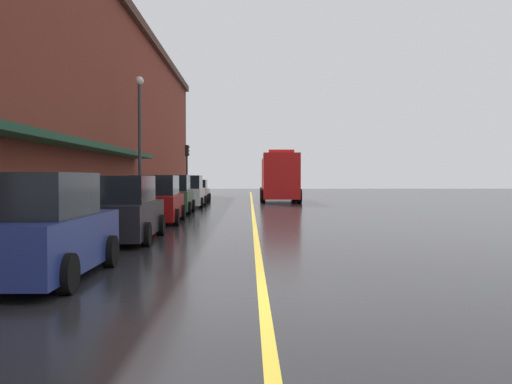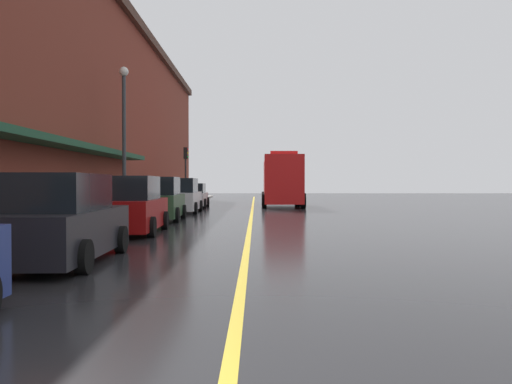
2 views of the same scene
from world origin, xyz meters
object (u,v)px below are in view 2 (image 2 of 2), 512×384
(parked_car_1, at_px, (57,221))
(traffic_light_near, at_px, (184,164))
(parked_car_3, at_px, (159,200))
(parked_car_4, at_px, (180,197))
(parked_car_5, at_px, (191,196))
(parking_meter_2, at_px, (138,195))
(parked_car_2, at_px, (128,207))
(parking_meter_0, at_px, (130,196))
(fire_truck, at_px, (280,181))
(parking_meter_1, at_px, (141,195))
(street_lamp_left, at_px, (122,124))

(parked_car_1, distance_m, traffic_light_near, 30.30)
(parked_car_3, height_order, traffic_light_near, traffic_light_near)
(parked_car_4, distance_m, traffic_light_near, 12.16)
(parked_car_5, bearing_deg, parking_meter_2, 171.82)
(parked_car_3, bearing_deg, parked_car_4, -2.51)
(parked_car_5, height_order, parking_meter_2, parked_car_5)
(parked_car_5, bearing_deg, parked_car_3, 179.22)
(parked_car_2, height_order, traffic_light_near, traffic_light_near)
(parking_meter_0, xyz_separation_m, traffic_light_near, (0.06, 17.67, 2.10))
(parked_car_3, bearing_deg, fire_truck, -25.32)
(parked_car_4, bearing_deg, fire_truck, -38.32)
(parked_car_1, bearing_deg, fire_truck, -14.40)
(parked_car_4, xyz_separation_m, fire_truck, (5.97, 7.73, 0.88))
(fire_truck, distance_m, parking_meter_0, 15.45)
(parked_car_2, bearing_deg, parking_meter_2, 8.40)
(parked_car_4, distance_m, parking_meter_1, 3.82)
(parked_car_4, bearing_deg, parked_car_5, 0.70)
(parked_car_1, height_order, parked_car_2, parked_car_2)
(parked_car_5, bearing_deg, parked_car_2, 179.48)
(parking_meter_0, height_order, street_lamp_left, street_lamp_left)
(parked_car_3, height_order, street_lamp_left, street_lamp_left)
(parked_car_4, xyz_separation_m, parking_meter_0, (-1.44, -5.81, 0.17))
(parked_car_3, height_order, fire_truck, fire_truck)
(parked_car_4, height_order, parking_meter_2, parked_car_4)
(parked_car_2, xyz_separation_m, parked_car_5, (-0.14, 18.07, -0.10))
(parked_car_4, bearing_deg, parking_meter_1, 157.17)
(parked_car_2, distance_m, parked_car_5, 18.07)
(traffic_light_near, bearing_deg, parked_car_5, -77.87)
(fire_truck, relative_size, street_lamp_left, 1.22)
(parked_car_3, relative_size, street_lamp_left, 0.61)
(parked_car_1, relative_size, parking_meter_1, 3.59)
(fire_truck, xyz_separation_m, parking_meter_0, (-7.41, -13.53, -0.71))
(parked_car_3, relative_size, traffic_light_near, 0.98)
(parked_car_2, distance_m, parked_car_4, 11.97)
(parked_car_2, bearing_deg, fire_truck, -18.92)
(parked_car_5, height_order, street_lamp_left, street_lamp_left)
(parked_car_1, bearing_deg, parked_car_5, -1.14)
(parking_meter_2, distance_m, street_lamp_left, 3.43)
(parked_car_5, height_order, parking_meter_0, parked_car_5)
(parking_meter_0, bearing_deg, traffic_light_near, 89.80)
(parked_car_3, bearing_deg, parked_car_1, 179.22)
(street_lamp_left, bearing_deg, parking_meter_0, -62.61)
(parked_car_4, bearing_deg, street_lamp_left, 155.67)
(parked_car_3, bearing_deg, parked_car_2, 179.43)
(parked_car_1, relative_size, parking_meter_0, 3.59)
(parking_meter_0, bearing_deg, parked_car_5, 83.76)
(parked_car_2, height_order, parked_car_5, parked_car_2)
(parked_car_2, bearing_deg, traffic_light_near, 1.26)
(parked_car_4, relative_size, traffic_light_near, 1.12)
(parking_meter_2, height_order, traffic_light_near, traffic_light_near)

